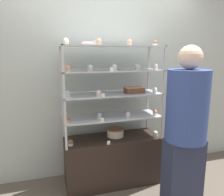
# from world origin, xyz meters

# --- Properties ---
(ground_plane) EXTENTS (20.00, 20.00, 0.00)m
(ground_plane) POSITION_xyz_m (0.00, 0.00, 0.00)
(ground_plane) COLOR brown
(back_wall) EXTENTS (8.00, 0.05, 2.60)m
(back_wall) POSITION_xyz_m (0.00, 0.36, 1.30)
(back_wall) COLOR #A8B2AD
(back_wall) RESTS_ON ground_plane
(display_base) EXTENTS (1.16, 0.43, 0.60)m
(display_base) POSITION_xyz_m (0.00, 0.00, 0.30)
(display_base) COLOR black
(display_base) RESTS_ON ground_plane
(display_riser_lower) EXTENTS (1.16, 0.43, 0.28)m
(display_riser_lower) POSITION_xyz_m (0.00, 0.00, 0.85)
(display_riser_lower) COLOR #B7B7BC
(display_riser_lower) RESTS_ON display_base
(display_riser_middle) EXTENTS (1.16, 0.43, 0.28)m
(display_riser_middle) POSITION_xyz_m (0.00, 0.00, 1.13)
(display_riser_middle) COLOR #B7B7BC
(display_riser_middle) RESTS_ON display_riser_lower
(display_riser_upper) EXTENTS (1.16, 0.43, 0.28)m
(display_riser_upper) POSITION_xyz_m (0.00, 0.00, 1.40)
(display_riser_upper) COLOR #B7B7BC
(display_riser_upper) RESTS_ON display_riser_middle
(display_riser_top) EXTENTS (1.16, 0.43, 0.28)m
(display_riser_top) POSITION_xyz_m (0.00, 0.00, 1.68)
(display_riser_top) COLOR #B7B7BC
(display_riser_top) RESTS_ON display_riser_upper
(layer_cake_centerpiece) EXTENTS (0.21, 0.21, 0.10)m
(layer_cake_centerpiece) POSITION_xyz_m (0.05, 0.03, 0.65)
(layer_cake_centerpiece) COLOR beige
(layer_cake_centerpiece) RESTS_ON display_base
(sheet_cake_frosted) EXTENTS (0.23, 0.14, 0.07)m
(sheet_cake_frosted) POSITION_xyz_m (0.27, -0.03, 1.18)
(sheet_cake_frosted) COLOR brown
(sheet_cake_frosted) RESTS_ON display_riser_middle
(cupcake_0) EXTENTS (0.06, 0.06, 0.07)m
(cupcake_0) POSITION_xyz_m (-0.51, -0.10, 0.63)
(cupcake_0) COLOR beige
(cupcake_0) RESTS_ON display_base
(cupcake_1) EXTENTS (0.06, 0.06, 0.07)m
(cupcake_1) POSITION_xyz_m (0.53, -0.11, 0.63)
(cupcake_1) COLOR white
(cupcake_1) RESTS_ON display_base
(price_tag_0) EXTENTS (0.04, 0.00, 0.04)m
(price_tag_0) POSITION_xyz_m (-0.10, -0.20, 0.62)
(price_tag_0) COLOR white
(price_tag_0) RESTS_ON display_base
(cupcake_2) EXTENTS (0.05, 0.05, 0.07)m
(cupcake_2) POSITION_xyz_m (-0.53, -0.11, 0.90)
(cupcake_2) COLOR #CCB28C
(cupcake_2) RESTS_ON display_riser_lower
(cupcake_3) EXTENTS (0.05, 0.05, 0.07)m
(cupcake_3) POSITION_xyz_m (-0.17, -0.07, 0.90)
(cupcake_3) COLOR white
(cupcake_3) RESTS_ON display_riser_lower
(cupcake_4) EXTENTS (0.05, 0.05, 0.07)m
(cupcake_4) POSITION_xyz_m (0.17, -0.11, 0.90)
(cupcake_4) COLOR white
(cupcake_4) RESTS_ON display_riser_lower
(cupcake_5) EXTENTS (0.05, 0.05, 0.07)m
(cupcake_5) POSITION_xyz_m (0.51, -0.11, 0.90)
(cupcake_5) COLOR white
(cupcake_5) RESTS_ON display_riser_lower
(price_tag_1) EXTENTS (0.04, 0.00, 0.04)m
(price_tag_1) POSITION_xyz_m (-0.17, -0.20, 0.89)
(price_tag_1) COLOR white
(price_tag_1) RESTS_ON display_riser_lower
(cupcake_6) EXTENTS (0.05, 0.05, 0.07)m
(cupcake_6) POSITION_xyz_m (-0.51, -0.04, 1.18)
(cupcake_6) COLOR beige
(cupcake_6) RESTS_ON display_riser_middle
(cupcake_7) EXTENTS (0.05, 0.05, 0.07)m
(cupcake_7) POSITION_xyz_m (-0.19, -0.12, 1.18)
(cupcake_7) COLOR beige
(cupcake_7) RESTS_ON display_riser_middle
(cupcake_8) EXTENTS (0.05, 0.05, 0.07)m
(cupcake_8) POSITION_xyz_m (0.51, -0.10, 1.18)
(cupcake_8) COLOR beige
(cupcake_8) RESTS_ON display_riser_middle
(price_tag_2) EXTENTS (0.04, 0.00, 0.04)m
(price_tag_2) POSITION_xyz_m (-0.16, -0.20, 1.17)
(price_tag_2) COLOR white
(price_tag_2) RESTS_ON display_riser_middle
(cupcake_9) EXTENTS (0.06, 0.06, 0.07)m
(cupcake_9) POSITION_xyz_m (-0.51, -0.12, 1.45)
(cupcake_9) COLOR #CCB28C
(cupcake_9) RESTS_ON display_riser_upper
(cupcake_10) EXTENTS (0.06, 0.06, 0.07)m
(cupcake_10) POSITION_xyz_m (-0.27, -0.11, 1.45)
(cupcake_10) COLOR #CCB28C
(cupcake_10) RESTS_ON display_riser_upper
(cupcake_11) EXTENTS (0.06, 0.06, 0.07)m
(cupcake_11) POSITION_xyz_m (0.00, -0.10, 1.45)
(cupcake_11) COLOR beige
(cupcake_11) RESTS_ON display_riser_upper
(cupcake_12) EXTENTS (0.06, 0.06, 0.07)m
(cupcake_12) POSITION_xyz_m (0.27, -0.10, 1.45)
(cupcake_12) COLOR #CCB28C
(cupcake_12) RESTS_ON display_riser_upper
(cupcake_13) EXTENTS (0.06, 0.06, 0.07)m
(cupcake_13) POSITION_xyz_m (0.51, -0.09, 1.45)
(cupcake_13) COLOR white
(cupcake_13) RESTS_ON display_riser_upper
(price_tag_3) EXTENTS (0.04, 0.00, 0.04)m
(price_tag_3) POSITION_xyz_m (-0.06, -0.20, 1.44)
(price_tag_3) COLOR white
(price_tag_3) RESTS_ON display_riser_upper
(cupcake_14) EXTENTS (0.05, 0.05, 0.07)m
(cupcake_14) POSITION_xyz_m (-0.52, -0.10, 1.73)
(cupcake_14) COLOR #CCB28C
(cupcake_14) RESTS_ON display_riser_top
(cupcake_15) EXTENTS (0.05, 0.05, 0.07)m
(cupcake_15) POSITION_xyz_m (-0.17, -0.10, 1.73)
(cupcake_15) COLOR #CCB28C
(cupcake_15) RESTS_ON display_riser_top
(cupcake_16) EXTENTS (0.05, 0.05, 0.07)m
(cupcake_16) POSITION_xyz_m (0.19, -0.06, 1.73)
(cupcake_16) COLOR #CCB28C
(cupcake_16) RESTS_ON display_riser_top
(cupcake_17) EXTENTS (0.05, 0.05, 0.07)m
(cupcake_17) POSITION_xyz_m (0.52, -0.03, 1.73)
(cupcake_17) COLOR white
(cupcake_17) RESTS_ON display_riser_top
(price_tag_4) EXTENTS (0.04, 0.00, 0.04)m
(price_tag_4) POSITION_xyz_m (-0.24, -0.20, 1.72)
(price_tag_4) COLOR white
(price_tag_4) RESTS_ON display_riser_top
(donut_glazed) EXTENTS (0.14, 0.14, 0.04)m
(donut_glazed) POSITION_xyz_m (-0.27, 0.03, 1.71)
(donut_glazed) COLOR #EFB2BC
(donut_glazed) RESTS_ON display_riser_top
(customer_figure) EXTENTS (0.39, 0.39, 1.68)m
(customer_figure) POSITION_xyz_m (0.53, -0.71, 0.90)
(customer_figure) COLOR #282D47
(customer_figure) RESTS_ON ground_plane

